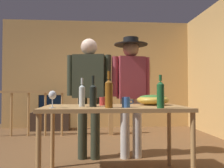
% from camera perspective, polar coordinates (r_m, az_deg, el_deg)
% --- Properties ---
extents(ground_plane, '(6.97, 6.97, 0.00)m').
position_cam_1_polar(ground_plane, '(3.62, -2.48, -16.87)').
color(ground_plane, brown).
extents(back_wall, '(4.88, 0.10, 2.77)m').
position_cam_1_polar(back_wall, '(6.19, -3.26, 2.41)').
color(back_wall, tan).
rests_on(back_wall, ground_plane).
extents(framed_picture, '(0.46, 0.03, 0.38)m').
position_cam_1_polar(framed_picture, '(6.25, 6.48, 4.15)').
color(framed_picture, '#CB9492').
extents(stair_railing, '(2.53, 0.10, 1.00)m').
position_cam_1_polar(stair_railing, '(5.11, -9.83, -5.62)').
color(stair_railing, '#B2844C').
rests_on(stair_railing, ground_plane).
extents(tv_console, '(0.90, 0.40, 0.43)m').
position_cam_1_polar(tv_console, '(5.96, -14.59, -8.67)').
color(tv_console, '#38281E').
rests_on(tv_console, ground_plane).
extents(flat_screen_tv, '(0.57, 0.12, 0.42)m').
position_cam_1_polar(flat_screen_tv, '(5.89, -14.61, -4.23)').
color(flat_screen_tv, black).
rests_on(flat_screen_tv, tv_console).
extents(serving_table, '(1.56, 0.81, 0.78)m').
position_cam_1_polar(serving_table, '(2.63, 0.59, -6.90)').
color(serving_table, '#B2844C').
rests_on(serving_table, ground_plane).
extents(salad_bowl, '(0.38, 0.38, 0.21)m').
position_cam_1_polar(salad_bowl, '(2.86, 9.86, -3.67)').
color(salad_bowl, gold).
rests_on(salad_bowl, serving_table).
extents(wine_glass, '(0.08, 0.08, 0.17)m').
position_cam_1_polar(wine_glass, '(2.40, -14.23, -2.77)').
color(wine_glass, silver).
rests_on(wine_glass, serving_table).
extents(wine_bottle_clear, '(0.06, 0.06, 0.31)m').
position_cam_1_polar(wine_bottle_clear, '(2.57, -7.30, -2.64)').
color(wine_bottle_clear, silver).
rests_on(wine_bottle_clear, serving_table).
extents(wine_bottle_amber, '(0.08, 0.08, 0.37)m').
position_cam_1_polar(wine_bottle_amber, '(2.35, -0.75, -2.15)').
color(wine_bottle_amber, brown).
rests_on(wine_bottle_amber, serving_table).
extents(wine_bottle_green, '(0.07, 0.07, 0.33)m').
position_cam_1_polar(wine_bottle_green, '(2.36, 11.69, -2.41)').
color(wine_bottle_green, '#1E5628').
rests_on(wine_bottle_green, serving_table).
extents(wine_bottle_dark, '(0.08, 0.08, 0.33)m').
position_cam_1_polar(wine_bottle_dark, '(2.51, -4.61, -2.56)').
color(wine_bottle_dark, black).
rests_on(wine_bottle_dark, serving_table).
extents(mug_blue, '(0.12, 0.09, 0.11)m').
position_cam_1_polar(mug_blue, '(2.41, 3.46, -4.43)').
color(mug_blue, '#3866B2').
rests_on(mug_blue, serving_table).
extents(mug_red, '(0.12, 0.08, 0.10)m').
position_cam_1_polar(mug_red, '(2.75, -2.21, -4.19)').
color(mug_red, '#B7332D').
rests_on(mug_red, serving_table).
extents(person_standing_left, '(0.62, 0.28, 1.69)m').
position_cam_1_polar(person_standing_left, '(3.32, -5.61, -0.61)').
color(person_standing_left, '#2D3323').
rests_on(person_standing_left, ground_plane).
extents(person_standing_right, '(0.56, 0.48, 1.71)m').
position_cam_1_polar(person_standing_right, '(3.36, 4.62, -0.29)').
color(person_standing_right, beige).
rests_on(person_standing_right, ground_plane).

